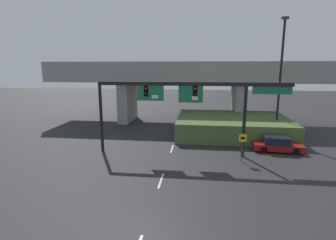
# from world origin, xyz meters

# --- Properties ---
(ground_plane) EXTENTS (160.00, 160.00, 0.00)m
(ground_plane) POSITION_xyz_m (0.00, 0.00, 0.00)
(ground_plane) COLOR #262628
(lane_markings) EXTENTS (0.14, 31.24, 0.01)m
(lane_markings) POSITION_xyz_m (0.00, 13.18, 0.00)
(lane_markings) COLOR silver
(lane_markings) RESTS_ON ground
(signal_gantry) EXTENTS (16.60, 0.44, 6.43)m
(signal_gantry) POSITION_xyz_m (1.22, 11.77, 5.23)
(signal_gantry) COLOR black
(signal_gantry) RESTS_ON ground
(speed_limit_sign) EXTENTS (0.60, 0.11, 2.38)m
(speed_limit_sign) POSITION_xyz_m (6.07, 10.41, 1.55)
(speed_limit_sign) COLOR #4C4C4C
(speed_limit_sign) RESTS_ON ground
(highway_light_pole_near) EXTENTS (0.70, 0.36, 12.66)m
(highway_light_pole_near) POSITION_xyz_m (10.90, 18.44, 6.70)
(highway_light_pole_near) COLOR black
(highway_light_pole_near) RESTS_ON ground
(overpass_bridge) EXTENTS (36.66, 7.21, 8.35)m
(overpass_bridge) POSITION_xyz_m (-0.00, 25.80, 6.00)
(overpass_bridge) COLOR gray
(overpass_bridge) RESTS_ON ground
(grass_embankment) EXTENTS (12.43, 9.68, 2.02)m
(grass_embankment) POSITION_xyz_m (6.30, 19.57, 1.01)
(grass_embankment) COLOR #4C6033
(grass_embankment) RESTS_ON ground
(parked_sedan_near_right) EXTENTS (4.48, 2.21, 1.39)m
(parked_sedan_near_right) POSITION_xyz_m (9.78, 13.67, 0.65)
(parked_sedan_near_right) COLOR maroon
(parked_sedan_near_right) RESTS_ON ground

